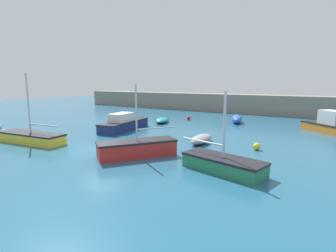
# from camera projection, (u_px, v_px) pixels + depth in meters

# --- Properties ---
(ground_plane) EXTENTS (120.00, 120.00, 0.20)m
(ground_plane) POSITION_uv_depth(u_px,v_px,m) (100.00, 150.00, 18.05)
(ground_plane) COLOR #235B7A
(harbor_breakwater) EXTENTS (59.34, 3.72, 2.75)m
(harbor_breakwater) POSITION_uv_depth(u_px,v_px,m) (235.00, 103.00, 40.54)
(harbor_breakwater) COLOR gray
(harbor_breakwater) RESTS_ON ground_plane
(sailboat_tall_mast) EXTENTS (5.90, 2.42, 5.20)m
(sailboat_tall_mast) POSITION_uv_depth(u_px,v_px,m) (31.00, 137.00, 19.86)
(sailboat_tall_mast) COLOR yellow
(sailboat_tall_mast) RESTS_ON ground_plane
(motorboat_with_cabin) EXTENTS (6.07, 5.83, 2.04)m
(motorboat_with_cabin) POSITION_uv_depth(u_px,v_px,m) (335.00, 126.00, 23.36)
(motorboat_with_cabin) COLOR orange
(motorboat_with_cabin) RESTS_ON ground_plane
(rowboat_white_midwater) EXTENTS (1.35, 3.08, 0.63)m
(rowboat_white_midwater) POSITION_uv_depth(u_px,v_px,m) (201.00, 139.00, 19.76)
(rowboat_white_midwater) COLOR gray
(rowboat_white_midwater) RESTS_ON ground_plane
(cabin_cruiser_white) EXTENTS (2.86, 6.46, 1.67)m
(cabin_cruiser_white) POSITION_uv_depth(u_px,v_px,m) (124.00, 123.00, 25.23)
(cabin_cruiser_white) COLOR navy
(cabin_cruiser_white) RESTS_ON ground_plane
(sailboat_twin_hulled) EXTENTS (4.96, 2.43, 4.11)m
(sailboat_twin_hulled) POSITION_uv_depth(u_px,v_px,m) (223.00, 164.00, 13.42)
(sailboat_twin_hulled) COLOR #287A4C
(sailboat_twin_hulled) RESTS_ON ground_plane
(rowboat_blue_near) EXTENTS (2.21, 3.72, 0.89)m
(rowboat_blue_near) POSITION_uv_depth(u_px,v_px,m) (237.00, 119.00, 29.81)
(rowboat_blue_near) COLOR #2D56B7
(rowboat_blue_near) RESTS_ON ground_plane
(open_tender_yellow) EXTENTS (2.44, 3.39, 0.57)m
(open_tender_yellow) POSITION_uv_depth(u_px,v_px,m) (162.00, 120.00, 29.86)
(open_tender_yellow) COLOR teal
(open_tender_yellow) RESTS_ON ground_plane
(sailboat_short_mast) EXTENTS (4.02, 4.86, 4.46)m
(sailboat_short_mast) POSITION_uv_depth(u_px,v_px,m) (137.00, 148.00, 16.17)
(sailboat_short_mast) COLOR red
(sailboat_short_mast) RESTS_ON ground_plane
(mooring_buoy_yellow) EXTENTS (0.49, 0.49, 0.49)m
(mooring_buoy_yellow) POSITION_uv_depth(u_px,v_px,m) (257.00, 146.00, 17.76)
(mooring_buoy_yellow) COLOR yellow
(mooring_buoy_yellow) RESTS_ON ground_plane
(mooring_buoy_white) EXTENTS (0.59, 0.59, 0.59)m
(mooring_buoy_white) POSITION_uv_depth(u_px,v_px,m) (120.00, 117.00, 32.41)
(mooring_buoy_white) COLOR white
(mooring_buoy_white) RESTS_ON ground_plane
(mooring_buoy_red) EXTENTS (0.46, 0.46, 0.46)m
(mooring_buoy_red) POSITION_uv_depth(u_px,v_px,m) (189.00, 118.00, 32.03)
(mooring_buoy_red) COLOR red
(mooring_buoy_red) RESTS_ON ground_plane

